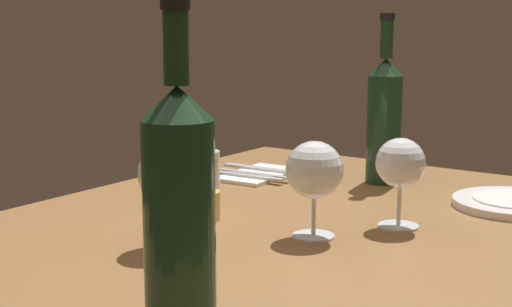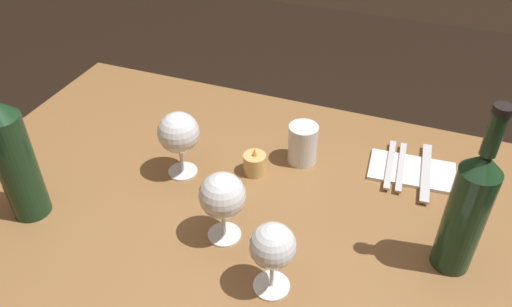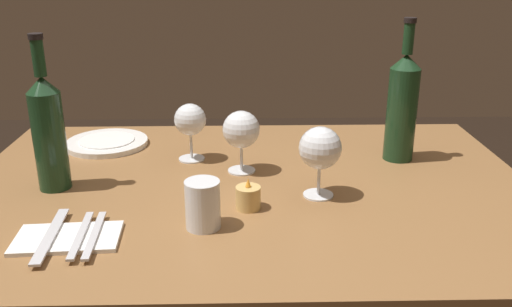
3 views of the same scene
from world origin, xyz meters
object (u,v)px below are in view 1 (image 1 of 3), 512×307
(wine_glass_right, at_px, (314,171))
(wine_bottle_second, at_px, (384,117))
(water_tumbler, at_px, (201,180))
(fork_outer, at_px, (245,175))
(wine_glass_centre, at_px, (400,165))
(table_knife, at_px, (267,169))
(wine_bottle, at_px, (179,209))
(folded_napkin, at_px, (259,174))
(fork_inner, at_px, (252,173))
(wine_glass_left, at_px, (169,176))
(votive_candle, at_px, (205,206))

(wine_glass_right, distance_m, wine_bottle_second, 0.43)
(water_tumbler, relative_size, fork_outer, 0.53)
(wine_glass_centre, height_order, wine_bottle_second, wine_bottle_second)
(table_knife, bearing_deg, wine_bottle, -151.56)
(folded_napkin, relative_size, fork_inner, 1.09)
(wine_glass_left, height_order, folded_napkin, wine_glass_left)
(folded_napkin, xyz_separation_m, fork_outer, (-0.05, 0.00, 0.01))
(wine_bottle_second, relative_size, table_knife, 1.63)
(folded_napkin, relative_size, table_knife, 0.93)
(wine_glass_right, height_order, fork_outer, wine_glass_right)
(wine_bottle, relative_size, votive_candle, 5.28)
(wine_glass_centre, bearing_deg, wine_glass_left, 142.19)
(wine_glass_centre, distance_m, fork_inner, 0.45)
(wine_bottle, distance_m, votive_candle, 0.49)
(wine_bottle_second, xyz_separation_m, fork_inner, (-0.12, 0.24, -0.12))
(wine_glass_left, xyz_separation_m, table_knife, (0.52, 0.18, -0.10))
(wine_bottle_second, xyz_separation_m, folded_napkin, (-0.10, 0.24, -0.13))
(wine_glass_right, xyz_separation_m, wine_bottle, (-0.40, -0.08, 0.04))
(wine_glass_left, bearing_deg, wine_glass_centre, -37.81)
(wine_glass_right, relative_size, fork_inner, 0.83)
(water_tumbler, xyz_separation_m, fork_outer, (0.20, 0.05, -0.03))
(water_tumbler, height_order, votive_candle, water_tumbler)
(fork_inner, xyz_separation_m, table_knife, (0.05, 0.00, 0.00))
(fork_inner, bearing_deg, wine_bottle, -149.70)
(water_tumbler, xyz_separation_m, folded_napkin, (0.25, 0.05, -0.04))
(water_tumbler, xyz_separation_m, fork_inner, (0.22, 0.05, -0.03))
(wine_glass_left, height_order, water_tumbler, wine_glass_left)
(fork_outer, bearing_deg, fork_inner, 0.00)
(fork_outer, xyz_separation_m, table_knife, (0.08, 0.00, 0.00))
(wine_glass_left, relative_size, folded_napkin, 0.79)
(wine_glass_right, xyz_separation_m, wine_glass_centre, (0.13, -0.08, -0.00))
(water_tumbler, bearing_deg, table_knife, 9.37)
(votive_candle, xyz_separation_m, folded_napkin, (0.33, 0.13, -0.02))
(wine_bottle_second, distance_m, water_tumbler, 0.41)
(wine_glass_left, xyz_separation_m, wine_glass_right, (0.17, -0.15, -0.00))
(votive_candle, bearing_deg, wine_glass_left, -159.20)
(wine_glass_right, distance_m, fork_outer, 0.44)
(wine_glass_left, height_order, wine_glass_centre, wine_glass_left)
(wine_bottle_second, height_order, fork_inner, wine_bottle_second)
(wine_glass_left, height_order, fork_outer, wine_glass_left)
(wine_glass_right, xyz_separation_m, votive_candle, (-0.01, 0.20, -0.08))
(fork_inner, relative_size, table_knife, 0.86)
(wine_bottle, bearing_deg, folded_napkin, 29.43)
(wine_glass_left, distance_m, fork_outer, 0.48)
(votive_candle, bearing_deg, folded_napkin, 20.57)
(wine_glass_right, relative_size, wine_bottle, 0.43)
(water_tumbler, bearing_deg, votive_candle, -137.48)
(wine_glass_right, bearing_deg, fork_outer, 50.53)
(water_tumbler, xyz_separation_m, table_knife, (0.28, 0.05, -0.03))
(fork_inner, bearing_deg, folded_napkin, 0.00)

